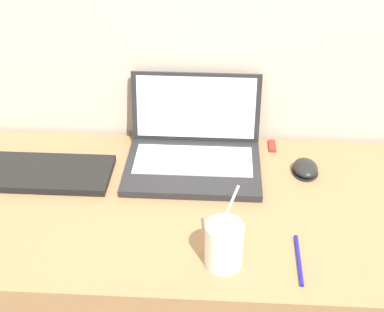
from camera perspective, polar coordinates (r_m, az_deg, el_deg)
name	(u,v)px	position (r m, az deg, el deg)	size (l,w,h in m)	color
desk	(184,303)	(1.65, -0.84, -15.44)	(1.43, 0.64, 0.77)	#936D47
laptop	(194,148)	(1.51, 0.21, 0.85)	(0.37, 0.31, 0.22)	#232326
drink_cup	(224,244)	(1.18, 3.43, -9.34)	(0.08, 0.08, 0.21)	white
computer_mouse	(305,168)	(1.51, 12.00, -1.30)	(0.07, 0.09, 0.03)	black
external_keyboard	(39,173)	(1.53, -15.97, -1.72)	(0.40, 0.17, 0.02)	black
usb_stick	(272,146)	(1.61, 8.55, 1.07)	(0.02, 0.06, 0.01)	#B2261E
pen	(299,260)	(1.25, 11.33, -10.79)	(0.01, 0.15, 0.01)	#191999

